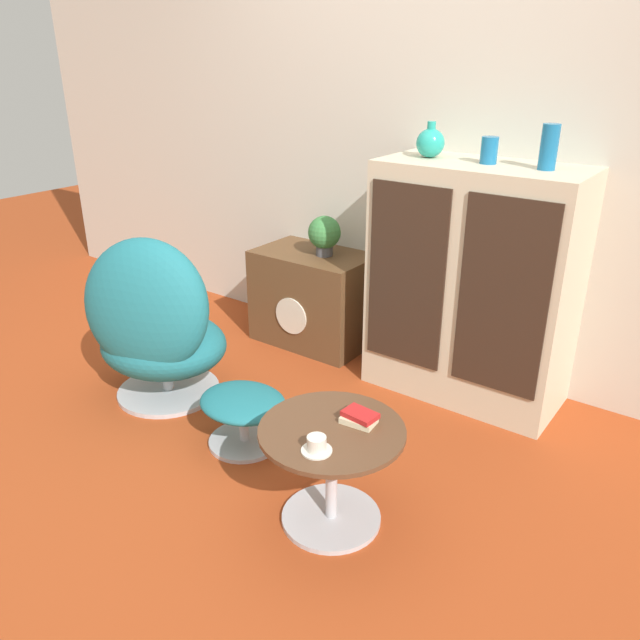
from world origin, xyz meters
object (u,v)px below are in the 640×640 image
(sideboard, at_px, (472,285))
(book_stack, at_px, (359,418))
(egg_chair, at_px, (155,327))
(ottoman, at_px, (243,408))
(teacup, at_px, (317,446))
(vase_inner_right, at_px, (549,147))
(tv_console, at_px, (313,298))
(coffee_table, at_px, (332,464))
(vase_leftmost, at_px, (430,143))
(potted_plant, at_px, (324,234))
(vase_inner_left, at_px, (489,150))

(sideboard, height_order, book_stack, sideboard)
(egg_chair, bearing_deg, ottoman, -4.29)
(teacup, xyz_separation_m, book_stack, (0.02, 0.23, -0.00))
(vase_inner_right, bearing_deg, book_stack, -100.01)
(tv_console, bearing_deg, vase_inner_right, -0.89)
(coffee_table, xyz_separation_m, vase_inner_right, (0.26, 1.23, 1.02))
(vase_leftmost, xyz_separation_m, potted_plant, (-0.64, 0.02, -0.56))
(ottoman, xyz_separation_m, book_stack, (0.67, -0.09, 0.25))
(tv_console, height_order, vase_inner_left, vase_inner_left)
(egg_chair, height_order, book_stack, egg_chair)
(tv_console, relative_size, coffee_table, 1.28)
(vase_leftmost, bearing_deg, vase_inner_left, 0.00)
(potted_plant, distance_m, book_stack, 1.55)
(vase_leftmost, bearing_deg, tv_console, 178.42)
(sideboard, xyz_separation_m, tv_console, (-1.00, 0.02, -0.31))
(coffee_table, bearing_deg, ottoman, 163.64)
(potted_plant, bearing_deg, coffee_table, -53.08)
(sideboard, bearing_deg, potted_plant, 178.49)
(ottoman, relative_size, potted_plant, 1.77)
(vase_leftmost, bearing_deg, vase_inner_right, 0.00)
(tv_console, distance_m, coffee_table, 1.61)
(tv_console, distance_m, vase_inner_right, 1.62)
(vase_inner_right, bearing_deg, vase_inner_left, 180.00)
(vase_leftmost, height_order, potted_plant, vase_leftmost)
(tv_console, xyz_separation_m, potted_plant, (0.08, 0.00, 0.41))
(coffee_table, xyz_separation_m, teacup, (0.04, -0.14, 0.18))
(tv_console, relative_size, ottoman, 1.68)
(tv_console, distance_m, teacup, 1.75)
(vase_leftmost, bearing_deg, ottoman, -106.61)
(potted_plant, bearing_deg, sideboard, -1.51)
(vase_leftmost, xyz_separation_m, teacup, (0.34, -1.37, -0.82))
(sideboard, relative_size, book_stack, 8.94)
(ottoman, xyz_separation_m, teacup, (0.65, -0.32, 0.25))
(ottoman, height_order, potted_plant, potted_plant)
(vase_inner_right, distance_m, teacup, 1.62)
(egg_chair, relative_size, vase_leftmost, 5.30)
(egg_chair, bearing_deg, book_stack, -6.00)
(ottoman, height_order, vase_leftmost, vase_leftmost)
(tv_console, xyz_separation_m, book_stack, (1.07, -1.15, 0.15))
(teacup, bearing_deg, vase_leftmost, 103.85)
(tv_console, relative_size, potted_plant, 2.98)
(vase_inner_left, distance_m, vase_inner_right, 0.27)
(coffee_table, height_order, book_stack, book_stack)
(sideboard, xyz_separation_m, vase_inner_right, (0.28, 0.00, 0.68))
(ottoman, distance_m, coffee_table, 0.64)
(ottoman, xyz_separation_m, vase_leftmost, (0.31, 1.05, 1.07))
(sideboard, distance_m, book_stack, 1.14)
(vase_inner_left, bearing_deg, vase_leftmost, 180.00)
(vase_inner_left, height_order, teacup, vase_inner_left)
(egg_chair, xyz_separation_m, vase_inner_right, (1.48, 1.00, 0.87))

